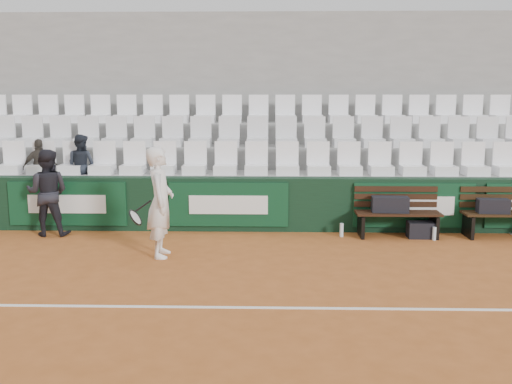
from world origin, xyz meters
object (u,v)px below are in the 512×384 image
bench_left (397,224)px  sports_bag_right (493,206)px  ball_kid (47,193)px  sports_bag_left (390,204)px  spectator_b (39,145)px  bench_right (505,225)px  sports_bag_ground (421,230)px  tennis_player (160,202)px  water_bottle_near (342,230)px  spectator_c (80,142)px  water_bottle_far (434,234)px

bench_left → sports_bag_right: bearing=-0.8°
sports_bag_right → ball_kid: 7.96m
sports_bag_left → spectator_b: 6.78m
bench_right → spectator_b: 8.86m
ball_kid → bench_right: bearing=177.5°
sports_bag_ground → spectator_b: spectator_b is taller
sports_bag_ground → tennis_player: bearing=-163.7°
water_bottle_near → spectator_c: (-4.98, 0.98, 1.48)m
sports_bag_right → water_bottle_near: sports_bag_right is taller
water_bottle_far → ball_kid: 6.92m
water_bottle_far → ball_kid: ball_kid is taller
sports_bag_right → water_bottle_near: size_ratio=2.18×
sports_bag_left → sports_bag_ground: bearing=-8.4°
sports_bag_right → ball_kid: size_ratio=0.34×
water_bottle_far → spectator_c: size_ratio=0.19×
tennis_player → spectator_b: spectator_b is taller
sports_bag_right → spectator_c: bearing=172.8°
sports_bag_left → sports_bag_ground: 0.71m
spectator_c → sports_bag_right: bearing=-165.5°
water_bottle_far → ball_kid: size_ratio=0.15×
ball_kid → spectator_c: size_ratio=1.29×
bench_left → ball_kid: size_ratio=0.96×
ball_kid → spectator_b: bearing=-65.7°
sports_bag_left → water_bottle_far: bearing=-19.0°
bench_left → spectator_c: 6.21m
sports_bag_left → ball_kid: ball_kid is taller
bench_left → spectator_b: size_ratio=1.34×
spectator_b → bench_right: bearing=152.8°
bench_left → sports_bag_left: (-0.14, 0.01, 0.36)m
tennis_player → spectator_c: size_ratio=1.43×
spectator_c → bench_right: bearing=-165.1°
bench_left → spectator_b: 6.99m
bench_left → sports_bag_ground: bearing=-9.7°
sports_bag_ground → water_bottle_near: 1.41m
bench_left → sports_bag_right: 1.70m
sports_bag_ground → tennis_player: tennis_player is taller
bench_left → spectator_c: bearing=171.0°
sports_bag_left → water_bottle_near: (-0.86, -0.04, -0.46)m
bench_right → spectator_c: 8.07m
tennis_player → bench_left: bearing=18.7°
spectator_c → ball_kid: bearing=93.8°
sports_bag_ground → water_bottle_far: (0.19, -0.17, -0.03)m
bench_right → water_bottle_near: (-2.91, -0.04, -0.10)m
bench_left → sports_bag_right: sports_bag_right is taller
bench_right → water_bottle_near: bearing=-179.3°
bench_left → spectator_c: (-5.98, 0.94, 1.38)m
water_bottle_far → sports_bag_left: bearing=161.0°
bench_left → bench_right: size_ratio=1.00×
bench_right → spectator_c: bearing=173.2°
sports_bag_left → bench_right: bearing=-0.2°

